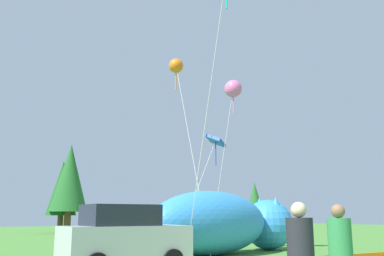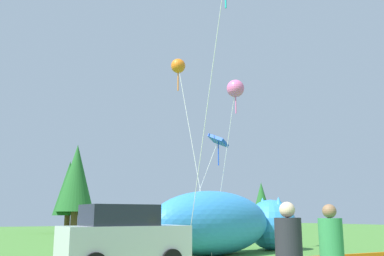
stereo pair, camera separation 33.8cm
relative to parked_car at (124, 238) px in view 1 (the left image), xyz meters
name	(u,v)px [view 1 (the left image)]	position (x,y,z in m)	size (l,w,h in m)	color
parked_car	(124,238)	(0.00, 0.00, 0.00)	(3.95, 2.03, 2.03)	#B7BCC1
inflatable_cat	(225,225)	(6.09, 3.12, 0.26)	(8.89, 4.34, 2.74)	#338CD8
spectator_in_grey_shirt	(341,254)	(0.88, -7.67, 0.03)	(0.41, 0.41, 1.89)	#2D2D38
kite_orange_flower	(176,67)	(4.58, 4.98, 8.01)	(0.73, 3.31, 9.45)	silver
kite_blue_box	(215,142)	(7.07, 5.24, 4.42)	(2.99, 1.26, 5.87)	silver
kite_pink_octopus	(233,89)	(7.24, 3.81, 6.95)	(1.08, 1.81, 8.43)	silver
horizon_tree_west	(70,178)	(5.94, 28.48, 4.21)	(3.56, 3.56, 8.49)	brown
horizon_tree_mid	(255,201)	(27.45, 26.95, 2.37)	(2.30, 2.30, 5.50)	brown
horizon_tree_northeast	(62,188)	(5.67, 30.01, 3.28)	(2.93, 2.93, 6.98)	brown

